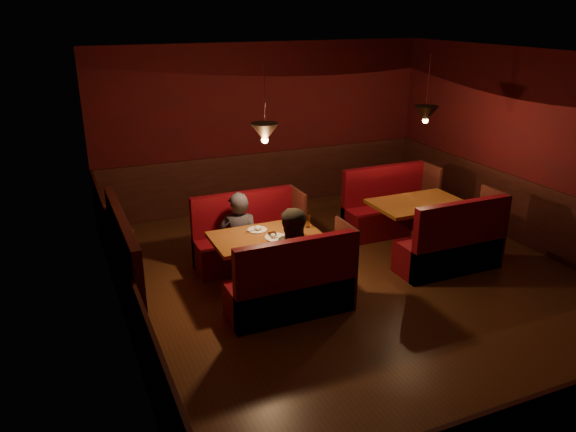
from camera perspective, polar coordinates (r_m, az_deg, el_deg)
name	(u,v)px	position (r m, az deg, el deg)	size (l,w,h in m)	color
room	(345,212)	(6.99, 5.79, 0.36)	(6.02, 7.02, 2.92)	#5A321A
main_table	(268,247)	(7.17, -2.09, -3.18)	(1.38, 0.84, 0.96)	brown
main_bench_far	(248,242)	(7.94, -4.04, -2.66)	(1.51, 0.54, 1.03)	#47050C
main_bench_near	(293,290)	(6.63, 0.55, -7.55)	(1.51, 0.54, 1.03)	#47050C
second_table	(417,214)	(8.50, 12.99, 0.15)	(1.35, 0.86, 0.76)	brown
second_bench_far	(388,211)	(9.21, 10.13, 0.47)	(1.49, 0.56, 1.07)	#47050C
second_bench_near	(453,248)	(8.02, 16.40, -3.16)	(1.49, 0.56, 1.07)	#47050C
diner_a	(239,221)	(7.53, -5.04, -0.50)	(0.55, 0.36, 1.51)	#2F2D37
diner_b	(297,245)	(6.67, 0.90, -2.91)	(0.77, 0.60, 1.59)	#2C281E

